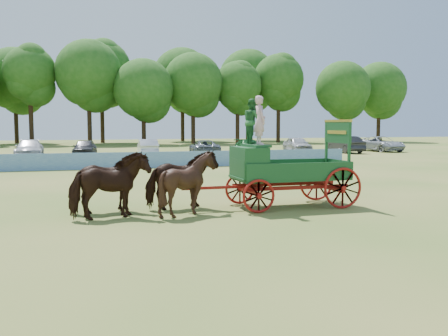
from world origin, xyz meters
TOP-DOWN VIEW (x-y plane):
  - ground at (0.00, 0.00)m, footprint 160.00×160.00m
  - horse_lead_left at (-5.61, 0.88)m, footprint 2.52×1.61m
  - horse_lead_right at (-5.61, 1.98)m, footprint 2.51×1.55m
  - horse_wheel_left at (-3.21, 0.88)m, footprint 2.13×1.98m
  - horse_wheel_right at (-3.21, 1.98)m, footprint 2.47×1.43m
  - farm_dray at (-0.26, 1.46)m, footprint 6.00×2.00m
  - sponsor_banner at (-1.00, 18.00)m, footprint 26.00×0.08m
  - parked_cars at (-0.67, 30.03)m, footprint 52.84×7.79m
  - treeline at (-2.73, 60.64)m, footprint 92.33×23.90m

SIDE VIEW (x-z plane):
  - ground at x=0.00m, z-range 0.00..0.00m
  - sponsor_banner at x=-1.00m, z-range 0.00..1.05m
  - parked_cars at x=-0.67m, z-range -0.04..1.60m
  - horse_lead_left at x=-5.61m, z-range 0.00..1.97m
  - horse_lead_right at x=-5.61m, z-range 0.00..1.97m
  - horse_wheel_right at x=-3.21m, z-range 0.00..1.97m
  - horse_wheel_left at x=-3.21m, z-range 0.00..1.97m
  - farm_dray at x=-0.26m, z-range -0.23..3.52m
  - treeline at x=-2.73m, z-range 1.68..17.44m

